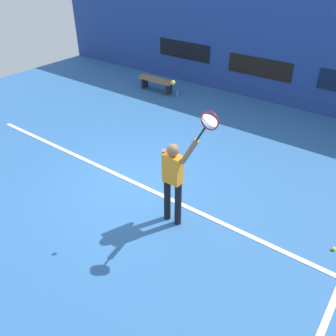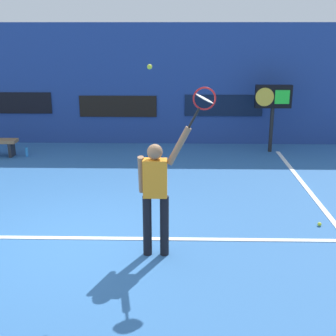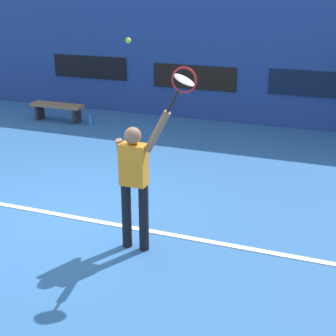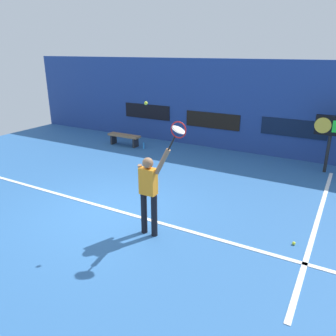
{
  "view_description": "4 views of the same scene",
  "coord_description": "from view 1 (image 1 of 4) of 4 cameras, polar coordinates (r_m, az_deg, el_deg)",
  "views": [
    {
      "loc": [
        4.39,
        -4.52,
        4.57
      ],
      "look_at": [
        1.14,
        -0.17,
        1.01
      ],
      "focal_mm": 37.24,
      "sensor_mm": 36.0,
      "label": 1
    },
    {
      "loc": [
        1.71,
        -6.43,
        3.23
      ],
      "look_at": [
        1.56,
        0.41,
        1.1
      ],
      "focal_mm": 48.47,
      "sensor_mm": 36.0,
      "label": 2
    },
    {
      "loc": [
        3.96,
        -5.86,
        3.4
      ],
      "look_at": [
        1.72,
        0.02,
        1.06
      ],
      "focal_mm": 54.07,
      "sensor_mm": 36.0,
      "label": 3
    },
    {
      "loc": [
        4.77,
        -5.52,
        3.68
      ],
      "look_at": [
        1.76,
        -0.22,
        1.5
      ],
      "focal_mm": 35.49,
      "sensor_mm": 36.0,
      "label": 4
    }
  ],
  "objects": [
    {
      "name": "spare_ball",
      "position": [
        6.91,
        25.5,
        -11.84
      ],
      "size": [
        0.07,
        0.07,
        0.07
      ],
      "primitive_type": "sphere",
      "color": "#CCE033",
      "rests_on": "ground_plane"
    },
    {
      "name": "court_bench",
      "position": [
        12.81,
        -1.94,
        13.94
      ],
      "size": [
        1.4,
        0.36,
        0.45
      ],
      "color": "olive",
      "rests_on": "ground_plane"
    },
    {
      "name": "tennis_racket",
      "position": [
        5.28,
        6.66,
        7.46
      ],
      "size": [
        0.43,
        0.27,
        0.61
      ],
      "color": "black"
    },
    {
      "name": "ground_plane",
      "position": [
        7.78,
        -6.0,
        -2.92
      ],
      "size": [
        18.0,
        18.0,
        0.0
      ],
      "primitive_type": "plane",
      "color": "#2D609E"
    },
    {
      "name": "back_wall",
      "position": [
        12.19,
        15.36,
        18.45
      ],
      "size": [
        18.0,
        0.2,
        3.37
      ],
      "primitive_type": "cube",
      "color": "navy",
      "rests_on": "ground_plane"
    },
    {
      "name": "court_baseline",
      "position": [
        7.85,
        -5.39,
        -2.46
      ],
      "size": [
        10.0,
        0.1,
        0.01
      ],
      "primitive_type": "cube",
      "color": "white",
      "rests_on": "ground_plane"
    },
    {
      "name": "sponsor_banner_portside",
      "position": [
        13.58,
        2.62,
        18.71
      ],
      "size": [
        2.2,
        0.03,
        0.6
      ],
      "primitive_type": "cube",
      "color": "black"
    },
    {
      "name": "tennis_player",
      "position": [
        6.23,
        0.85,
        -1.59
      ],
      "size": [
        0.75,
        0.31,
        1.95
      ],
      "color": "black",
      "rests_on": "ground_plane"
    },
    {
      "name": "sponsor_banner_center",
      "position": [
        12.24,
        14.71,
        15.66
      ],
      "size": [
        2.2,
        0.03,
        0.6
      ],
      "primitive_type": "cube",
      "color": "black"
    },
    {
      "name": "tennis_ball",
      "position": [
        5.53,
        0.83,
        13.83
      ],
      "size": [
        0.07,
        0.07,
        0.07
      ],
      "primitive_type": "sphere",
      "color": "#CCE033"
    },
    {
      "name": "water_bottle",
      "position": [
        12.36,
        1.57,
        12.13
      ],
      "size": [
        0.07,
        0.07,
        0.24
      ],
      "primitive_type": "cylinder",
      "color": "#338CD8",
      "rests_on": "ground_plane"
    }
  ]
}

